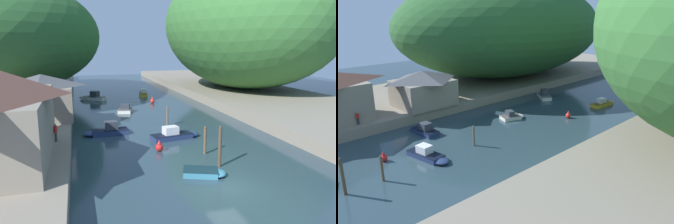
% 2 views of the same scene
% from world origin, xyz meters
% --- Properties ---
extents(water_surface, '(130.00, 130.00, 0.00)m').
position_xyz_m(water_surface, '(0.00, 30.00, 0.00)').
color(water_surface, '#283D47').
rests_on(water_surface, ground).
extents(left_bank, '(22.00, 120.00, 1.46)m').
position_xyz_m(left_bank, '(-22.15, 30.00, 0.73)').
color(left_bank, gray).
rests_on(left_bank, ground).
extents(hillside_left, '(35.64, 49.89, 20.62)m').
position_xyz_m(hillside_left, '(-23.25, 47.34, 11.77)').
color(hillside_left, '#285628').
rests_on(hillside_left, left_bank).
extents(boathouse_shed, '(7.66, 8.73, 5.36)m').
position_xyz_m(boathouse_shed, '(-14.40, 21.50, 4.23)').
color(boathouse_shed, gray).
rests_on(boathouse_shed, left_bank).
extents(boat_yellow_tender, '(5.30, 2.05, 1.56)m').
position_xyz_m(boat_yellow_tender, '(-7.30, 16.94, 0.46)').
color(boat_yellow_tender, navy).
rests_on(boat_yellow_tender, water_surface).
extents(boat_red_skiff, '(2.06, 5.21, 1.41)m').
position_xyz_m(boat_red_skiff, '(2.88, 45.53, 0.43)').
color(boat_red_skiff, gold).
rests_on(boat_red_skiff, water_surface).
extents(boat_cabin_cruiser, '(5.28, 4.43, 1.72)m').
position_xyz_m(boat_cabin_cruiser, '(-7.58, 42.36, 0.51)').
color(boat_cabin_cruiser, white).
rests_on(boat_cabin_cruiser, water_surface).
extents(boat_small_dinghy, '(2.84, 3.92, 1.30)m').
position_xyz_m(boat_small_dinghy, '(-3.12, 29.63, 0.39)').
color(boat_small_dinghy, silver).
rests_on(boat_small_dinghy, water_surface).
extents(boat_mid_channel, '(5.90, 2.64, 1.46)m').
position_xyz_m(boat_mid_channel, '(0.09, 13.27, 0.44)').
color(boat_mid_channel, navy).
rests_on(boat_mid_channel, water_surface).
extents(mooring_post_nearest, '(0.29, 0.29, 3.61)m').
position_xyz_m(mooring_post_nearest, '(1.15, 4.04, 1.82)').
color(mooring_post_nearest, '#4C3D2D').
rests_on(mooring_post_nearest, water_surface).
extents(mooring_post_second, '(0.27, 0.27, 2.70)m').
position_xyz_m(mooring_post_second, '(1.22, 7.53, 1.36)').
color(mooring_post_second, brown).
rests_on(mooring_post_second, water_surface).
extents(mooring_post_farthest, '(0.26, 0.26, 2.58)m').
position_xyz_m(mooring_post_farthest, '(0.72, 19.14, 1.30)').
color(mooring_post_farthest, brown).
rests_on(mooring_post_farthest, water_surface).
extents(channel_buoy_near, '(0.78, 0.78, 1.17)m').
position_xyz_m(channel_buoy_near, '(2.60, 35.84, 0.45)').
color(channel_buoy_near, red).
rests_on(channel_buoy_near, water_surface).
extents(channel_buoy_far, '(0.77, 0.77, 1.16)m').
position_xyz_m(channel_buoy_far, '(-2.80, 9.44, 0.45)').
color(channel_buoy_far, red).
rests_on(channel_buoy_far, water_surface).
extents(person_on_quay, '(0.34, 0.43, 1.69)m').
position_xyz_m(person_on_quay, '(-12.39, 10.57, 2.44)').
color(person_on_quay, '#282D3D').
rests_on(person_on_quay, left_bank).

